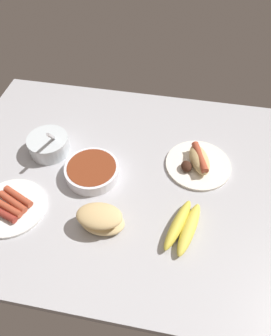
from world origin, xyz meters
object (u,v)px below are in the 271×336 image
Objects in this scene: plate_sausages at (11,206)px; bread_stack at (101,219)px; bowl_chili at (92,171)px; plate_hotdog_assembled at (198,162)px; bowl_coleslaw at (49,144)px; banana_bunch at (183,227)px.

bread_stack is at bearing -1.28° from plate_sausages.
plate_hotdog_assembled is (34.15, 10.50, -0.46)cm from bowl_chili.
plate_hotdog_assembled is 1.55× the size of bread_stack.
bowl_coleslaw reaches higher than plate_sausages.
bread_stack is (7.77, -17.86, 1.27)cm from bowl_chili.
bowl_coleslaw reaches higher than bread_stack.
banana_bunch is at bearing -24.99° from bowl_coleslaw.
banana_bunch reaches higher than plate_sausages.
plate_sausages is at bearing -140.64° from bowl_chili.
bowl_coleslaw reaches higher than banana_bunch.
plate_hotdog_assembled is at bearing 47.08° from bread_stack.
bread_stack is at bearing -132.92° from plate_hotdog_assembled.
bread_stack is (-26.38, -28.36, 1.73)cm from plate_hotdog_assembled.
bowl_chili is at bearing -162.91° from plate_hotdog_assembled.
bowl_chili is at bearing 154.53° from banana_bunch.
bowl_coleslaw is 36.35cm from bread_stack.
banana_bunch is 23.88cm from bread_stack.
bread_stack reaches higher than bowl_chili.
bowl_coleslaw is at bearing 134.70° from bread_stack.
bowl_coleslaw is at bearing -177.22° from plate_hotdog_assembled.
bowl_coleslaw reaches higher than plate_hotdog_assembled.
bowl_chili is at bearing 113.50° from bread_stack.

